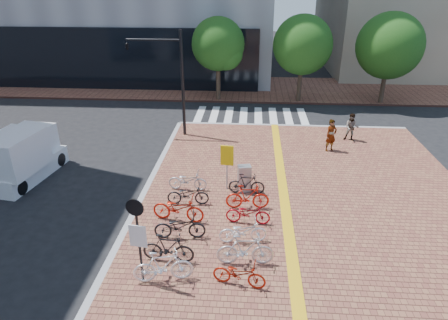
# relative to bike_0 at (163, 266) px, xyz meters

# --- Properties ---
(ground) EXTENTS (120.00, 120.00, 0.00)m
(ground) POSITION_rel_bike_0_xyz_m (2.00, 2.38, -0.70)
(ground) COLOR black
(ground) RESTS_ON ground
(kerb_north) EXTENTS (14.00, 0.25, 0.15)m
(kerb_north) POSITION_rel_bike_0_xyz_m (5.00, 14.38, -0.62)
(kerb_north) COLOR gray
(kerb_north) RESTS_ON ground
(far_sidewalk) EXTENTS (70.00, 8.00, 0.15)m
(far_sidewalk) POSITION_rel_bike_0_xyz_m (2.00, 23.38, -0.62)
(far_sidewalk) COLOR brown
(far_sidewalk) RESTS_ON ground
(crosswalk) EXTENTS (7.50, 4.00, 0.01)m
(crosswalk) POSITION_rel_bike_0_xyz_m (2.50, 16.38, -0.69)
(crosswalk) COLOR silver
(crosswalk) RESTS_ON ground
(street_trees) EXTENTS (16.20, 4.60, 6.35)m
(street_trees) POSITION_rel_bike_0_xyz_m (7.04, 19.83, 3.40)
(street_trees) COLOR #38281E
(street_trees) RESTS_ON far_sidewalk
(bike_0) EXTENTS (1.88, 0.87, 1.09)m
(bike_0) POSITION_rel_bike_0_xyz_m (0.00, 0.00, 0.00)
(bike_0) COLOR white
(bike_0) RESTS_ON sidewalk
(bike_1) EXTENTS (1.72, 0.58, 1.02)m
(bike_1) POSITION_rel_bike_0_xyz_m (-0.03, 0.93, -0.03)
(bike_1) COLOR black
(bike_1) RESTS_ON sidewalk
(bike_2) EXTENTS (1.87, 0.79, 0.95)m
(bike_2) POSITION_rel_bike_0_xyz_m (0.12, 2.23, -0.07)
(bike_2) COLOR black
(bike_2) RESTS_ON sidewalk
(bike_3) EXTENTS (2.06, 0.94, 1.05)m
(bike_3) POSITION_rel_bike_0_xyz_m (-0.13, 3.33, -0.02)
(bike_3) COLOR red
(bike_3) RESTS_ON sidewalk
(bike_4) EXTENTS (1.72, 0.67, 0.89)m
(bike_4) POSITION_rel_bike_0_xyz_m (0.05, 4.53, -0.10)
(bike_4) COLOR black
(bike_4) RESTS_ON sidewalk
(bike_5) EXTENTS (1.70, 0.64, 0.88)m
(bike_5) POSITION_rel_bike_0_xyz_m (-0.15, 5.75, -0.10)
(bike_5) COLOR silver
(bike_5) RESTS_ON sidewalk
(bike_6) EXTENTS (1.70, 0.87, 0.85)m
(bike_6) POSITION_rel_bike_0_xyz_m (2.29, -0.03, -0.12)
(bike_6) COLOR #A01C0B
(bike_6) RESTS_ON sidewalk
(bike_7) EXTENTS (1.87, 0.64, 1.11)m
(bike_7) POSITION_rel_bike_0_xyz_m (2.44, 0.95, 0.01)
(bike_7) COLOR silver
(bike_7) RESTS_ON sidewalk
(bike_8) EXTENTS (1.74, 0.82, 0.88)m
(bike_8) POSITION_rel_bike_0_xyz_m (2.34, 2.14, -0.11)
(bike_8) COLOR white
(bike_8) RESTS_ON sidewalk
(bike_9) EXTENTS (1.69, 0.69, 0.87)m
(bike_9) POSITION_rel_bike_0_xyz_m (2.50, 3.32, -0.11)
(bike_9) COLOR #A40B15
(bike_9) RESTS_ON sidewalk
(bike_10) EXTENTS (1.76, 0.60, 1.04)m
(bike_10) POSITION_rel_bike_0_xyz_m (2.46, 4.38, -0.02)
(bike_10) COLOR red
(bike_10) RESTS_ON sidewalk
(bike_11) EXTENTS (1.56, 0.49, 0.93)m
(bike_11) POSITION_rel_bike_0_xyz_m (2.40, 5.58, -0.08)
(bike_11) COLOR black
(bike_11) RESTS_ON sidewalk
(pedestrian_a) EXTENTS (0.75, 0.65, 1.73)m
(pedestrian_a) POSITION_rel_bike_0_xyz_m (6.74, 10.52, 0.32)
(pedestrian_a) COLOR gray
(pedestrian_a) RESTS_ON sidewalk
(pedestrian_b) EXTENTS (0.90, 0.79, 1.57)m
(pedestrian_b) POSITION_rel_bike_0_xyz_m (8.14, 12.06, 0.24)
(pedestrian_b) COLOR #444957
(pedestrian_b) RESTS_ON sidewalk
(utility_box) EXTENTS (0.62, 0.50, 1.19)m
(utility_box) POSITION_rel_bike_0_xyz_m (2.30, 5.81, 0.05)
(utility_box) COLOR #AAAAAE
(utility_box) RESTS_ON sidewalk
(yellow_sign) EXTENTS (0.56, 0.16, 2.05)m
(yellow_sign) POSITION_rel_bike_0_xyz_m (1.54, 5.92, 0.87)
(yellow_sign) COLOR #B7B7BC
(yellow_sign) RESTS_ON sidewalk
(notice_sign) EXTENTS (0.54, 0.16, 2.91)m
(notice_sign) POSITION_rel_bike_0_xyz_m (-0.64, -0.08, 1.29)
(notice_sign) COLOR black
(notice_sign) RESTS_ON sidewalk
(traffic_light_pole) EXTENTS (3.18, 1.22, 5.91)m
(traffic_light_pole) POSITION_rel_bike_0_xyz_m (-2.72, 12.34, 3.54)
(traffic_light_pole) COLOR black
(traffic_light_pole) RESTS_ON sidewalk
(box_truck) EXTENTS (2.34, 4.38, 2.42)m
(box_truck) POSITION_rel_bike_0_xyz_m (-7.91, 6.56, 0.44)
(box_truck) COLOR white
(box_truck) RESTS_ON ground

